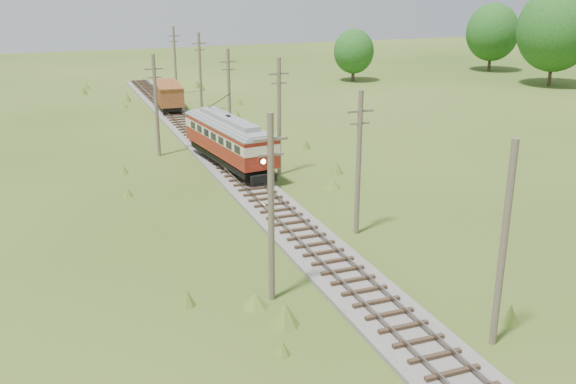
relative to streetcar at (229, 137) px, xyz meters
name	(u,v)px	position (x,y,z in m)	size (l,w,h in m)	color
railbed_main	(229,166)	(0.00, 0.24, -2.43)	(3.60, 96.00, 0.57)	#605B54
streetcar	(229,137)	(0.00, 0.00, 0.00)	(4.37, 12.45, 5.64)	black
gondola	(168,94)	(0.00, 24.96, -0.62)	(3.22, 8.22, 2.67)	black
gravel_pile	(217,124)	(2.59, 13.67, -1.99)	(3.73, 3.96, 1.36)	gray
utility_pole_r_1	(503,246)	(3.10, -28.76, 1.78)	(0.30, 0.30, 8.80)	brown
utility_pole_r_2	(359,162)	(3.30, -15.76, 1.80)	(1.60, 0.30, 8.60)	brown
utility_pole_r_3	(279,116)	(3.20, -2.76, 2.00)	(1.60, 0.30, 9.00)	brown
utility_pole_r_4	(229,93)	(3.00, 10.24, 1.70)	(1.60, 0.30, 8.40)	brown
utility_pole_r_5	(200,72)	(3.40, 23.24, 1.95)	(1.60, 0.30, 8.90)	brown
utility_pole_r_6	(175,60)	(3.20, 36.24, 1.85)	(1.60, 0.30, 8.70)	brown
utility_pole_l_a	(271,208)	(-4.20, -21.76, 2.00)	(1.60, 0.30, 9.00)	brown
utility_pole_l_b	(156,105)	(-4.50, 6.24, 1.80)	(1.60, 0.30, 8.60)	brown
tree_right_4	(556,30)	(54.00, 24.24, 5.12)	(10.50, 10.50, 13.53)	#38281C
tree_right_5	(492,32)	(56.00, 40.24, 3.57)	(8.40, 8.40, 10.82)	#38281C
tree_mid_b	(354,51)	(30.00, 38.24, 1.71)	(5.88, 5.88, 7.57)	#38281C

